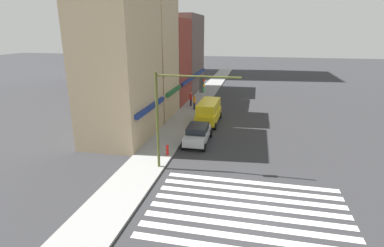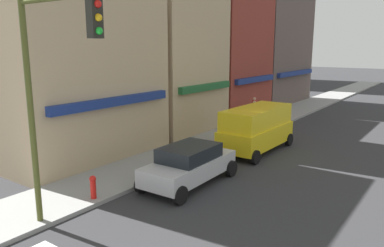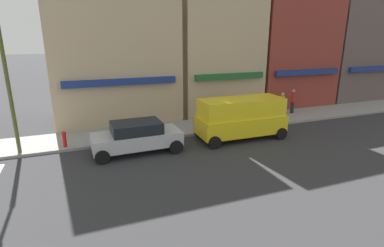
{
  "view_description": "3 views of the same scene",
  "coord_description": "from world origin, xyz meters",
  "px_view_note": "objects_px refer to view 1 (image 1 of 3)",
  "views": [
    {
      "loc": [
        -14.48,
        0.02,
        9.4
      ],
      "look_at": [
        3.96,
        4.0,
        3.5
      ],
      "focal_mm": 28.0,
      "sensor_mm": 36.0,
      "label": 1
    },
    {
      "loc": [
        -2.02,
        -3.72,
        5.45
      ],
      "look_at": [
        11.48,
        6.0,
        2.0
      ],
      "focal_mm": 35.0,
      "sensor_mm": 36.0,
      "label": 2
    },
    {
      "loc": [
        6.98,
        -9.6,
        5.72
      ],
      "look_at": [
        12.48,
        4.7,
        1.2
      ],
      "focal_mm": 28.0,
      "sensor_mm": 36.0,
      "label": 3
    }
  ],
  "objects_px": {
    "fire_hydrant": "(167,149)",
    "pedestrian_red_jacket": "(191,99)",
    "traffic_signal": "(175,105)",
    "van_yellow": "(209,111)",
    "sedan_silver": "(198,134)",
    "pedestrian_orange_vest": "(194,102)"
  },
  "relations": [
    {
      "from": "traffic_signal",
      "to": "van_yellow",
      "type": "height_order",
      "value": "traffic_signal"
    },
    {
      "from": "pedestrian_orange_vest",
      "to": "pedestrian_red_jacket",
      "type": "bearing_deg",
      "value": 85.04
    },
    {
      "from": "van_yellow",
      "to": "pedestrian_orange_vest",
      "type": "relative_size",
      "value": 2.84
    },
    {
      "from": "van_yellow",
      "to": "fire_hydrant",
      "type": "xyz_separation_m",
      "value": [
        -9.4,
        1.7,
        -0.67
      ]
    },
    {
      "from": "pedestrian_red_jacket",
      "to": "pedestrian_orange_vest",
      "type": "relative_size",
      "value": 1.0
    },
    {
      "from": "sedan_silver",
      "to": "pedestrian_red_jacket",
      "type": "xyz_separation_m",
      "value": [
        12.24,
        3.27,
        0.23
      ]
    },
    {
      "from": "sedan_silver",
      "to": "fire_hydrant",
      "type": "distance_m",
      "value": 3.84
    },
    {
      "from": "pedestrian_red_jacket",
      "to": "fire_hydrant",
      "type": "distance_m",
      "value": 15.76
    },
    {
      "from": "fire_hydrant",
      "to": "pedestrian_red_jacket",
      "type": "bearing_deg",
      "value": 5.72
    },
    {
      "from": "sedan_silver",
      "to": "pedestrian_red_jacket",
      "type": "relative_size",
      "value": 2.51
    },
    {
      "from": "van_yellow",
      "to": "pedestrian_red_jacket",
      "type": "xyz_separation_m",
      "value": [
        6.27,
        3.27,
        -0.21
      ]
    },
    {
      "from": "van_yellow",
      "to": "pedestrian_orange_vest",
      "type": "distance_m",
      "value": 5.36
    },
    {
      "from": "traffic_signal",
      "to": "fire_hydrant",
      "type": "height_order",
      "value": "traffic_signal"
    },
    {
      "from": "pedestrian_red_jacket",
      "to": "pedestrian_orange_vest",
      "type": "height_order",
      "value": "same"
    },
    {
      "from": "traffic_signal",
      "to": "fire_hydrant",
      "type": "distance_m",
      "value": 4.75
    },
    {
      "from": "traffic_signal",
      "to": "sedan_silver",
      "type": "height_order",
      "value": "traffic_signal"
    },
    {
      "from": "sedan_silver",
      "to": "fire_hydrant",
      "type": "xyz_separation_m",
      "value": [
        -3.44,
        1.7,
        -0.23
      ]
    },
    {
      "from": "sedan_silver",
      "to": "van_yellow",
      "type": "bearing_deg",
      "value": -1.21
    },
    {
      "from": "pedestrian_orange_vest",
      "to": "van_yellow",
      "type": "bearing_deg",
      "value": -93.26
    },
    {
      "from": "pedestrian_red_jacket",
      "to": "fire_hydrant",
      "type": "height_order",
      "value": "pedestrian_red_jacket"
    },
    {
      "from": "fire_hydrant",
      "to": "pedestrian_orange_vest",
      "type": "bearing_deg",
      "value": 3.28
    },
    {
      "from": "pedestrian_red_jacket",
      "to": "fire_hydrant",
      "type": "bearing_deg",
      "value": -28.55
    }
  ]
}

